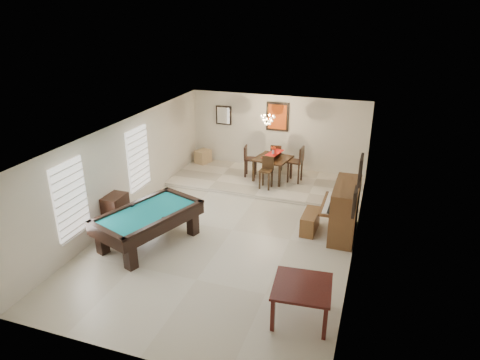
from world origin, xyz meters
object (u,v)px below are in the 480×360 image
Objects in this scene: pool_table at (149,228)px; square_table at (301,302)px; apothecary_chest at (116,213)px; dining_chair_south at (266,173)px; upright_piano at (338,209)px; piano_bench at (310,222)px; corner_bench at (203,156)px; dining_chair_north at (277,158)px; dining_chair_west at (251,161)px; flower_vase at (273,150)px; dining_table at (273,167)px; dining_chair_east at (295,164)px; chandelier at (268,117)px.

pool_table reaches higher than square_table.
dining_chair_south is at bearing 50.64° from apothecary_chest.
upright_piano is 1.78× the size of piano_bench.
corner_bench is at bearing 119.06° from pool_table.
dining_chair_north is at bearing 116.94° from piano_bench.
apothecary_chest is 0.95× the size of dining_chair_west.
upright_piano reaches higher than corner_bench.
dining_table is at bearing 0.00° from flower_vase.
pool_table reaches higher than corner_bench.
square_table is at bearing -63.81° from dining_chair_south.
dining_chair_east is at bearing 137.70° from dining_chair_north.
piano_bench is at bearing 47.03° from pool_table.
flower_vase is 0.27× the size of dining_chair_north.
dining_table is at bearing 87.79° from pool_table.
upright_piano is at bearing -139.02° from dining_chair_west.
pool_table is 5.06m from chandelier.
dining_chair_north is at bearing 107.86° from square_table.
dining_chair_north reaches higher than apothecary_chest.
dining_chair_east is (2.55, 4.64, 0.29)m from pool_table.
piano_bench is 3.47× the size of flower_vase.
dining_chair_south is at bearing -145.01° from dining_chair_west.
dining_chair_north is (-0.05, 0.70, -0.50)m from flower_vase.
chandelier is (2.77, 4.14, 1.72)m from apothecary_chest.
dining_table is 3.98× the size of flower_vase.
dining_chair_south reaches higher than dining_table.
upright_piano is 2.68× the size of chandelier.
flower_vase reaches higher than dining_chair_north.
square_table is 6.47m from flower_vase.
chandelier reaches higher than flower_vase.
dining_table is at bearing 131.53° from upright_piano.
square_table is 8.34m from corner_bench.
flower_vase is (-1.71, 2.75, 0.86)m from piano_bench.
dining_chair_south is (-2.38, 1.92, -0.06)m from upright_piano.
piano_bench is at bearing -38.09° from corner_bench.
dining_chair_south is 1.93× the size of corner_bench.
square_table is 1.14× the size of piano_bench.
chandelier reaches higher than dining_chair_west.
dining_chair_north is (-2.18, 6.77, 0.25)m from square_table.
piano_bench is 0.94× the size of dining_chair_north.
apothecary_chest is at bearing -92.30° from corner_bench.
piano_bench is 2.66m from dining_chair_south.
pool_table is 9.41× the size of flower_vase.
apothecary_chest is at bearing -35.20° from dining_chair_east.
dining_table is at bearing -14.80° from corner_bench.
chandelier is (-0.87, -0.22, 1.50)m from dining_chair_east.
pool_table is at bearing 158.76° from dining_chair_west.
corner_bench is (-1.98, 0.68, -0.28)m from dining_chair_west.
pool_table is 4.85× the size of corner_bench.
dining_table is 0.75m from dining_chair_west.
dining_chair_south is at bearing 111.96° from square_table.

